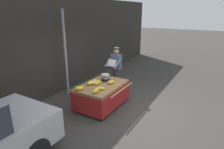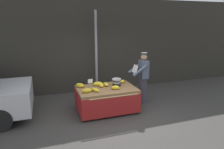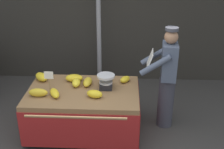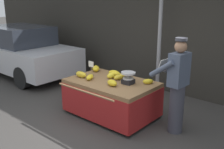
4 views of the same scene
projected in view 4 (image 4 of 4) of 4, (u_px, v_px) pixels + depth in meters
ground_plane at (94, 128)px, 4.92m from camera, size 60.00×60.00×0.00m
back_wall at (172, 22)px, 6.46m from camera, size 16.00×0.24×3.53m
street_pole at (160, 34)px, 6.14m from camera, size 0.09×0.09×3.07m
banana_cart at (111, 90)px, 5.33m from camera, size 1.77×1.35×0.74m
weighing_scale at (128, 78)px, 5.08m from camera, size 0.28×0.28×0.23m
price_sign at (91, 66)px, 5.48m from camera, size 0.14×0.01×0.34m
banana_bunch_0 at (96, 69)px, 5.95m from camera, size 0.31×0.32×0.13m
banana_bunch_1 at (81, 74)px, 5.50m from camera, size 0.29×0.12×0.13m
banana_bunch_2 at (148, 81)px, 5.09m from camera, size 0.22×0.24×0.10m
banana_bunch_3 at (90, 77)px, 5.36m from camera, size 0.24×0.31×0.10m
banana_bunch_4 at (119, 77)px, 5.37m from camera, size 0.15×0.30×0.11m
banana_bunch_5 at (111, 75)px, 5.44m from camera, size 0.15×0.25×0.12m
banana_bunch_6 at (114, 73)px, 5.60m from camera, size 0.29×0.17×0.12m
banana_bunch_7 at (112, 83)px, 4.97m from camera, size 0.28×0.21×0.12m
vendor_person at (177, 86)px, 4.56m from camera, size 0.60×0.54×1.71m
parked_car at (22, 51)px, 8.20m from camera, size 3.91×1.76×1.51m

